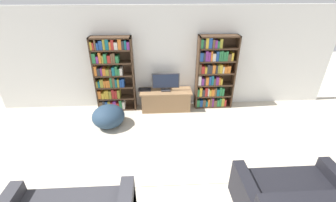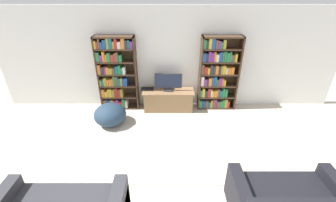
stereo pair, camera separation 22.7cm
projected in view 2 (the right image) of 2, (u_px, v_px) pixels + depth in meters
wall_back at (168, 59)px, 5.76m from camera, size 8.80×0.06×2.60m
bookshelf_left at (115, 73)px, 5.75m from camera, size 0.99×0.30×1.93m
bookshelf_right at (216, 75)px, 5.77m from camera, size 0.99×0.30×1.93m
tv_stand at (167, 100)px, 5.98m from camera, size 1.34×0.49×0.55m
television at (167, 82)px, 5.73m from camera, size 0.70×0.16×0.47m
laptop at (146, 89)px, 5.90m from camera, size 0.33×0.21×0.03m
area_rug at (165, 150)px, 4.61m from camera, size 2.23×1.80×0.02m
beanbag_ottoman at (109, 115)px, 5.35m from camera, size 0.76×0.76×0.51m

